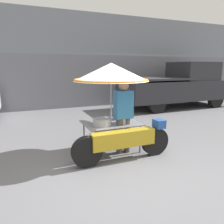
% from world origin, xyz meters
% --- Properties ---
extents(ground_plane, '(36.00, 36.00, 0.00)m').
position_xyz_m(ground_plane, '(0.00, 0.00, 0.00)').
color(ground_plane, slate).
extents(shopfront_building, '(28.00, 2.06, 4.26)m').
position_xyz_m(shopfront_building, '(0.00, 7.64, 2.12)').
color(shopfront_building, gray).
rests_on(shopfront_building, ground).
extents(vendor_motorcycle_cart, '(2.10, 1.62, 1.94)m').
position_xyz_m(vendor_motorcycle_cart, '(0.12, 0.98, 1.45)').
color(vendor_motorcycle_cart, black).
rests_on(vendor_motorcycle_cart, ground).
extents(vendor_person, '(0.38, 0.22, 1.58)m').
position_xyz_m(vendor_person, '(0.30, 0.82, 0.88)').
color(vendor_person, '#4C473D').
rests_on(vendor_person, ground).
extents(pickup_truck, '(5.38, 1.87, 2.07)m').
position_xyz_m(pickup_truck, '(5.13, 4.82, 0.99)').
color(pickup_truck, black).
rests_on(pickup_truck, ground).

